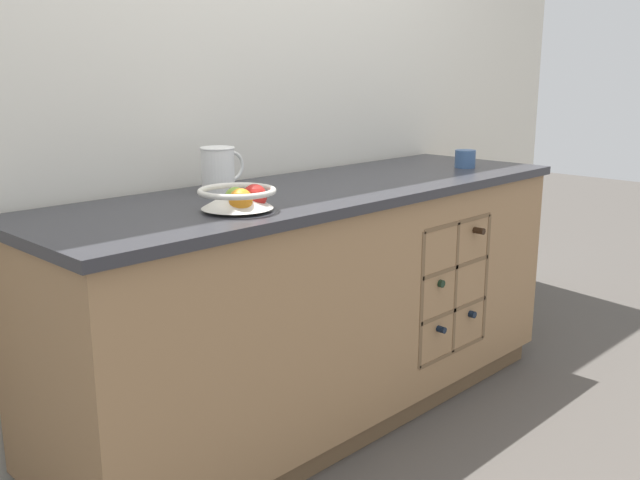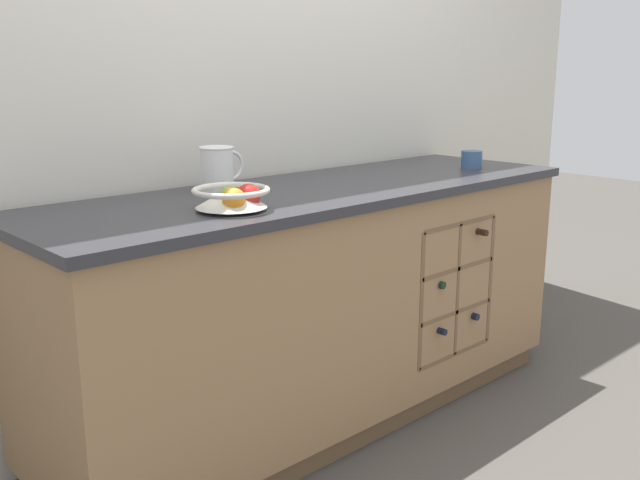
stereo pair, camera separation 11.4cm
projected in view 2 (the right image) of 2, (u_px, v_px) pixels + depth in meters
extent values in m
plane|color=#4C4742|center=(320.00, 414.00, 2.85)|extent=(14.00, 14.00, 0.00)
cube|color=silver|center=(253.00, 87.00, 2.83)|extent=(4.61, 0.06, 2.55)
cube|color=brown|center=(320.00, 404.00, 2.84)|extent=(2.15, 0.58, 0.09)
cube|color=#99724C|center=(320.00, 298.00, 2.74)|extent=(2.21, 0.64, 0.80)
cube|color=#2D2D33|center=(320.00, 191.00, 2.64)|extent=(2.25, 0.68, 0.03)
cube|color=brown|center=(437.00, 285.00, 2.87)|extent=(0.45, 0.01, 0.54)
cube|color=brown|center=(411.00, 300.00, 2.68)|extent=(0.02, 0.10, 0.54)
cube|color=brown|center=(481.00, 277.00, 2.98)|extent=(0.02, 0.10, 0.54)
cube|color=brown|center=(445.00, 351.00, 2.90)|extent=(0.45, 0.10, 0.02)
cube|color=brown|center=(447.00, 309.00, 2.85)|extent=(0.45, 0.10, 0.02)
cube|color=brown|center=(449.00, 266.00, 2.81)|extent=(0.45, 0.10, 0.02)
cube|color=brown|center=(451.00, 222.00, 2.77)|extent=(0.45, 0.10, 0.02)
cube|color=brown|center=(448.00, 288.00, 2.83)|extent=(0.02, 0.10, 0.54)
cylinder|color=black|center=(410.00, 321.00, 2.86)|extent=(0.07, 0.19, 0.07)
cylinder|color=black|center=(437.00, 330.00, 2.76)|extent=(0.03, 0.08, 0.03)
cylinder|color=black|center=(442.00, 307.00, 3.01)|extent=(0.08, 0.19, 0.08)
cylinder|color=black|center=(469.00, 315.00, 2.92)|extent=(0.03, 0.08, 0.03)
cylinder|color=black|center=(405.00, 275.00, 2.84)|extent=(0.08, 0.21, 0.08)
cylinder|color=black|center=(435.00, 283.00, 2.73)|extent=(0.03, 0.09, 0.03)
cylinder|color=black|center=(451.00, 226.00, 2.91)|extent=(0.07, 0.19, 0.07)
cylinder|color=black|center=(478.00, 232.00, 2.82)|extent=(0.03, 0.08, 0.03)
cylinder|color=silver|center=(231.00, 209.00, 2.20)|extent=(0.11, 0.11, 0.01)
cone|color=silver|center=(231.00, 197.00, 2.19)|extent=(0.22, 0.22, 0.06)
torus|color=silver|center=(231.00, 190.00, 2.19)|extent=(0.24, 0.24, 0.02)
sphere|color=#7FA838|center=(230.00, 197.00, 2.19)|extent=(0.07, 0.07, 0.07)
sphere|color=red|center=(249.00, 196.00, 2.19)|extent=(0.08, 0.08, 0.08)
sphere|color=orange|center=(234.00, 200.00, 2.14)|extent=(0.07, 0.07, 0.07)
cylinder|color=white|center=(217.00, 169.00, 2.50)|extent=(0.12, 0.12, 0.16)
torus|color=white|center=(216.00, 148.00, 2.49)|extent=(0.12, 0.12, 0.01)
torus|color=white|center=(231.00, 166.00, 2.54)|extent=(0.11, 0.01, 0.11)
cylinder|color=#385684|center=(472.00, 160.00, 3.11)|extent=(0.09, 0.09, 0.08)
torus|color=#385684|center=(478.00, 158.00, 3.14)|extent=(0.06, 0.01, 0.06)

